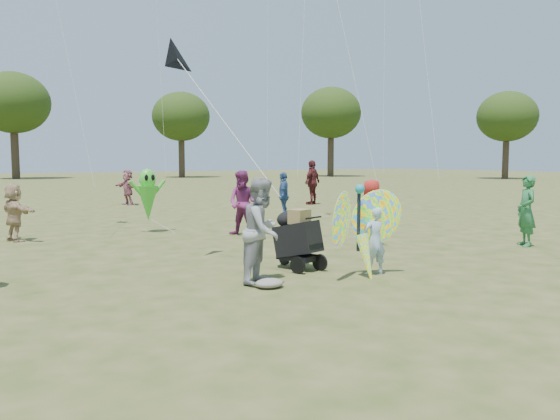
# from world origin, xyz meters

# --- Properties ---
(ground) EXTENTS (160.00, 160.00, 0.00)m
(ground) POSITION_xyz_m (0.00, 0.00, 0.00)
(ground) COLOR #51592B
(ground) RESTS_ON ground
(child_girl) EXTENTS (0.47, 0.36, 1.17)m
(child_girl) POSITION_xyz_m (1.06, 0.44, 0.59)
(child_girl) COLOR #97B5D6
(child_girl) RESTS_ON ground
(adult_man) EXTENTS (1.04, 1.00, 1.70)m
(adult_man) POSITION_xyz_m (-0.88, 0.95, 0.85)
(adult_man) COLOR gray
(adult_man) RESTS_ON ground
(grey_bag) EXTENTS (0.46, 0.37, 0.14)m
(grey_bag) POSITION_xyz_m (-0.98, 0.58, 0.07)
(grey_bag) COLOR gray
(grey_bag) RESTS_ON ground
(crowd_a) EXTENTS (0.78, 0.89, 1.53)m
(crowd_a) POSITION_xyz_m (3.15, 2.84, 0.76)
(crowd_a) COLOR #B4211C
(crowd_a) RESTS_ON ground
(crowd_c) EXTENTS (0.86, 0.96, 1.56)m
(crowd_c) POSITION_xyz_m (4.53, 8.67, 0.78)
(crowd_c) COLOR #315188
(crowd_c) RESTS_ON ground
(crowd_d) EXTENTS (0.83, 1.37, 1.41)m
(crowd_d) POSITION_xyz_m (-3.67, 8.01, 0.70)
(crowd_d) COLOR tan
(crowd_d) RESTS_ON ground
(crowd_e) EXTENTS (0.99, 1.04, 1.70)m
(crowd_e) POSITION_xyz_m (1.48, 5.91, 0.85)
(crowd_e) COLOR #792860
(crowd_e) RESTS_ON ground
(crowd_f) EXTENTS (0.64, 0.71, 1.63)m
(crowd_f) POSITION_xyz_m (6.09, 0.89, 0.82)
(crowd_f) COLOR #296E3D
(crowd_f) RESTS_ON ground
(crowd_h) EXTENTS (1.24, 0.91, 1.95)m
(crowd_h) POSITION_xyz_m (8.84, 12.98, 0.97)
(crowd_h) COLOR #501A1D
(crowd_h) RESTS_ON ground
(crowd_j) EXTENTS (0.76, 1.50, 1.54)m
(crowd_j) POSITION_xyz_m (1.90, 17.17, 0.77)
(crowd_j) COLOR #A75F6F
(crowd_j) RESTS_ON ground
(jogging_stroller) EXTENTS (0.71, 1.13, 1.09)m
(jogging_stroller) POSITION_xyz_m (0.21, 1.59, 0.61)
(jogging_stroller) COLOR black
(jogging_stroller) RESTS_ON ground
(butterfly_kite) EXTENTS (1.74, 0.75, 1.78)m
(butterfly_kite) POSITION_xyz_m (0.71, 0.38, 0.80)
(butterfly_kite) COLOR #DE4223
(butterfly_kite) RESTS_ON ground
(delta_kite_rig) EXTENTS (1.34, 2.51, 2.90)m
(delta_kite_rig) POSITION_xyz_m (-1.36, 3.21, 3.83)
(delta_kite_rig) COLOR black
(delta_kite_rig) RESTS_ON ground
(alien_kite) EXTENTS (1.12, 0.69, 1.74)m
(alien_kite) POSITION_xyz_m (-0.41, 7.80, 0.97)
(alien_kite) COLOR green
(alien_kite) RESTS_ON ground
(tree_line) EXTENTS (91.78, 33.60, 10.79)m
(tree_line) POSITION_xyz_m (3.67, 44.99, 6.86)
(tree_line) COLOR #3A2D21
(tree_line) RESTS_ON ground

